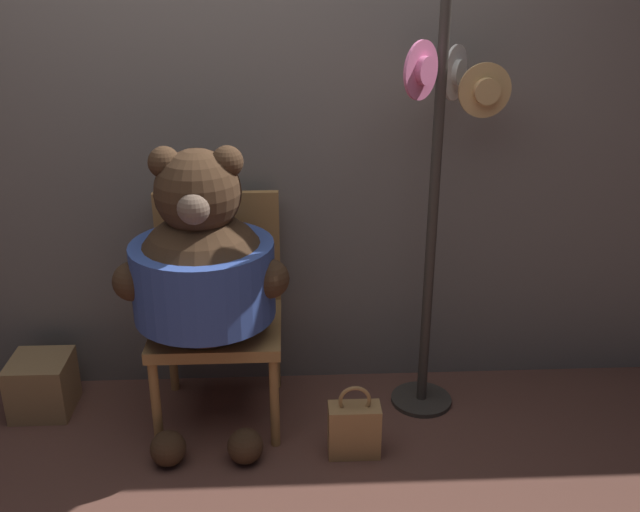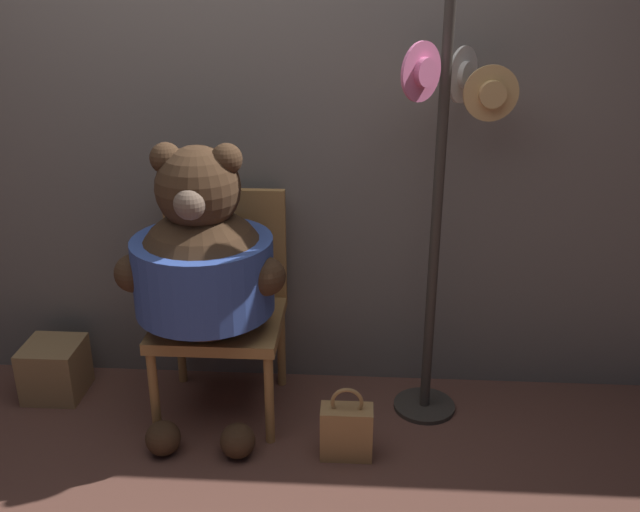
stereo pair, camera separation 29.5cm
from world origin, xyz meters
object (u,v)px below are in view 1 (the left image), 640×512
(hat_display_rack, at_px, (440,196))
(teddy_bear, at_px, (203,271))
(chair, at_px, (218,302))
(handbag_on_ground, at_px, (354,429))

(hat_display_rack, bearing_deg, teddy_bear, -171.30)
(chair, bearing_deg, teddy_bear, -100.98)
(chair, xyz_separation_m, handbag_on_ground, (0.57, -0.39, -0.40))
(handbag_on_ground, bearing_deg, teddy_bear, 160.13)
(teddy_bear, relative_size, handbag_on_ground, 3.87)
(teddy_bear, height_order, handbag_on_ground, teddy_bear)
(teddy_bear, bearing_deg, hat_display_rack, 8.70)
(handbag_on_ground, bearing_deg, chair, 145.49)
(chair, relative_size, teddy_bear, 0.78)
(teddy_bear, bearing_deg, handbag_on_ground, -19.87)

